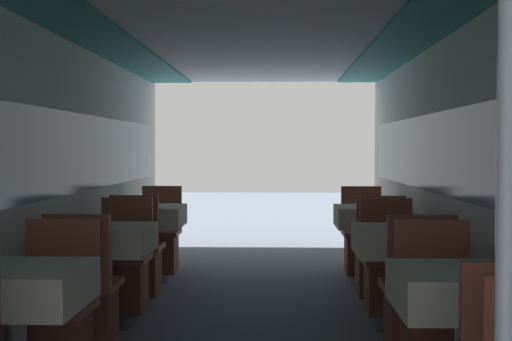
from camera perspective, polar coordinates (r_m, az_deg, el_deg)
wall_left at (r=4.80m, az=-18.72°, el=-0.81°), size 0.05×10.09×2.17m
wall_right at (r=4.68m, az=17.96°, el=-0.87°), size 0.05×10.09×2.17m
ceiling_panel at (r=4.58m, az=-0.63°, el=13.02°), size 2.99×10.09×0.07m
dining_table_left_1 at (r=3.69m, az=-18.65°, el=-9.23°), size 0.66×0.66×0.75m
chair_left_far_1 at (r=4.30m, az=-15.84°, el=-12.31°), size 0.43×0.43×0.91m
dining_table_left_2 at (r=5.38m, az=-11.95°, el=-5.69°), size 0.66×0.66×0.75m
chair_left_near_2 at (r=4.89m, az=-13.57°, el=-10.57°), size 0.43×0.43×0.91m
chair_left_far_2 at (r=5.99m, az=-10.59°, el=-8.24°), size 0.43×0.43×0.91m
dining_table_left_3 at (r=7.11m, az=-8.51°, el=-3.83°), size 0.66×0.66×0.75m
chair_left_near_3 at (r=6.60m, az=-9.41°, el=-7.30°), size 0.43×0.43×0.91m
chair_left_far_3 at (r=7.72m, az=-7.72°, el=-5.95°), size 0.43×0.43×0.91m
support_pole_right_0 at (r=1.71m, az=19.40°, el=-6.49°), size 0.05×0.05×2.17m
dining_table_right_1 at (r=3.58m, az=16.41°, el=-9.57°), size 0.66×0.66×0.75m
chair_right_far_1 at (r=4.20m, az=14.34°, el=-12.64°), size 0.43×0.43×0.91m
dining_table_right_2 at (r=5.30m, az=11.54°, el=-5.80°), size 0.66×0.66×0.75m
chair_right_near_2 at (r=4.80m, az=12.69°, el=-10.79°), size 0.43×0.43×0.91m
chair_right_far_2 at (r=5.92m, az=10.56°, el=-8.36°), size 0.43×0.43×0.91m
dining_table_right_3 at (r=7.05m, az=9.10°, el=-3.88°), size 0.66×0.66×0.75m
chair_right_near_3 at (r=6.53m, az=9.72°, el=-7.39°), size 0.43×0.43×0.91m
chair_right_far_3 at (r=7.66m, az=8.54°, el=-6.01°), size 0.43×0.43×0.91m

